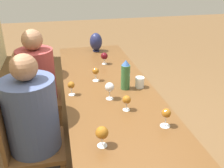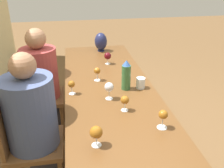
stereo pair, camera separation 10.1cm
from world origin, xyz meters
TOP-DOWN VIEW (x-y plane):
  - ground_plane at (0.00, 0.00)m, footprint 14.00×14.00m
  - dining_table at (0.00, 0.00)m, footprint 2.80×0.82m
  - water_bottle at (0.04, -0.14)m, footprint 0.08×0.08m
  - water_tumbler at (0.03, -0.28)m, footprint 0.08×0.08m
  - vase at (1.19, -0.06)m, footprint 0.16×0.16m
  - wine_glass_0 at (-0.60, -0.26)m, footprint 0.07×0.07m
  - wine_glass_1 at (0.02, 0.35)m, footprint 0.06×0.06m
  - wine_glass_2 at (-0.12, 0.04)m, footprint 0.08×0.08m
  - wine_glass_3 at (0.70, -0.08)m, footprint 0.08×0.08m
  - wine_glass_4 at (-0.71, 0.21)m, footprint 0.08×0.08m
  - wine_glass_5 at (0.27, 0.09)m, footprint 0.07×0.07m
  - wine_glass_6 at (-0.33, -0.05)m, footprint 0.07×0.07m
  - chair_near at (-0.28, 0.74)m, footprint 0.44×0.44m
  - chair_far at (0.53, 0.74)m, footprint 0.44×0.44m
  - person_near at (-0.28, 0.65)m, footprint 0.39×0.39m
  - person_far at (0.53, 0.65)m, footprint 0.37×0.37m

SIDE VIEW (x-z plane):
  - ground_plane at x=0.00m, z-range 0.00..0.00m
  - chair_near at x=-0.28m, z-range 0.04..1.00m
  - chair_far at x=0.53m, z-range 0.04..1.00m
  - person_far at x=0.53m, z-range 0.04..1.26m
  - person_near at x=-0.28m, z-range 0.04..1.28m
  - dining_table at x=0.00m, z-range 0.30..1.04m
  - water_tumbler at x=0.03m, z-range 0.74..0.84m
  - wine_glass_6 at x=-0.33m, z-range 0.76..0.89m
  - wine_glass_1 at x=0.02m, z-range 0.76..0.89m
  - wine_glass_3 at x=0.70m, z-range 0.76..0.90m
  - wine_glass_5 at x=0.27m, z-range 0.77..0.90m
  - wine_glass_4 at x=-0.71m, z-range 0.76..0.91m
  - wine_glass_0 at x=-0.60m, z-range 0.77..0.91m
  - wine_glass_2 at x=-0.12m, z-range 0.77..0.92m
  - vase at x=1.19m, z-range 0.74..0.99m
  - water_bottle at x=0.04m, z-range 0.73..1.01m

